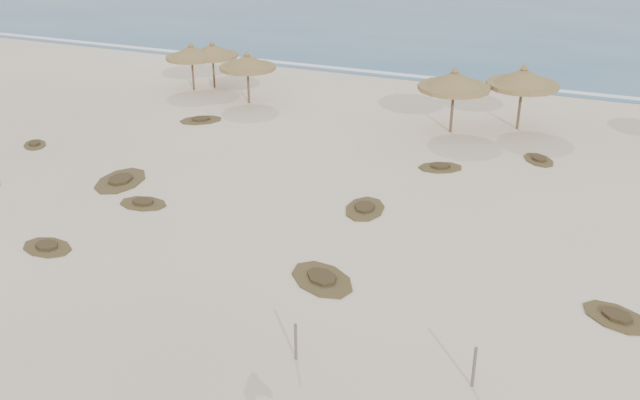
# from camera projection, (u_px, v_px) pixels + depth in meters

# --- Properties ---
(ground) EXTENTS (160.00, 160.00, 0.00)m
(ground) POSITION_uv_depth(u_px,v_px,m) (227.00, 287.00, 21.38)
(ground) COLOR beige
(ground) RESTS_ON ground
(foam_line) EXTENTS (70.00, 0.60, 0.01)m
(foam_line) POSITION_uv_depth(u_px,v_px,m) (439.00, 79.00, 43.20)
(foam_line) COLOR white
(foam_line) RESTS_ON ground
(palapa_0) EXTENTS (3.79, 3.79, 2.74)m
(palapa_0) POSITION_uv_depth(u_px,v_px,m) (191.00, 53.00, 40.15)
(palapa_0) COLOR brown
(palapa_0) RESTS_ON ground
(palapa_1) EXTENTS (3.10, 3.10, 2.73)m
(palapa_1) POSITION_uv_depth(u_px,v_px,m) (212.00, 51.00, 40.56)
(palapa_1) COLOR brown
(palapa_1) RESTS_ON ground
(palapa_2) EXTENTS (3.74, 3.74, 2.84)m
(palapa_2) POSITION_uv_depth(u_px,v_px,m) (247.00, 63.00, 37.76)
(palapa_2) COLOR brown
(palapa_2) RESTS_ON ground
(palapa_3) EXTENTS (3.58, 3.58, 3.19)m
(palapa_3) POSITION_uv_depth(u_px,v_px,m) (454.00, 81.00, 33.30)
(palapa_3) COLOR brown
(palapa_3) RESTS_ON ground
(palapa_4) EXTENTS (3.75, 3.75, 3.21)m
(palapa_4) POSITION_uv_depth(u_px,v_px,m) (523.00, 79.00, 33.67)
(palapa_4) COLOR brown
(palapa_4) RESTS_ON ground
(fence_post_near) EXTENTS (0.10, 0.10, 1.06)m
(fence_post_near) POSITION_uv_depth(u_px,v_px,m) (296.00, 342.00, 17.98)
(fence_post_near) COLOR #615949
(fence_post_near) RESTS_ON ground
(fence_post_far) EXTENTS (0.11, 0.11, 1.13)m
(fence_post_far) POSITION_uv_depth(u_px,v_px,m) (474.00, 367.00, 17.00)
(fence_post_far) COLOR #615949
(fence_post_far) RESTS_ON ground
(scrub_1) EXTENTS (2.23, 3.04, 0.16)m
(scrub_1) POSITION_uv_depth(u_px,v_px,m) (121.00, 180.00, 28.72)
(scrub_1) COLOR brown
(scrub_1) RESTS_ON ground
(scrub_2) EXTENTS (1.96, 1.35, 0.16)m
(scrub_2) POSITION_uv_depth(u_px,v_px,m) (143.00, 203.00, 26.73)
(scrub_2) COLOR brown
(scrub_2) RESTS_ON ground
(scrub_3) EXTENTS (1.67, 2.34, 0.16)m
(scrub_3) POSITION_uv_depth(u_px,v_px,m) (365.00, 208.00, 26.30)
(scrub_3) COLOR brown
(scrub_3) RESTS_ON ground
(scrub_4) EXTENTS (2.37, 2.10, 0.16)m
(scrub_4) POSITION_uv_depth(u_px,v_px,m) (617.00, 317.00, 19.84)
(scrub_4) COLOR brown
(scrub_4) RESTS_ON ground
(scrub_6) EXTENTS (2.52, 2.42, 0.16)m
(scrub_6) POSITION_uv_depth(u_px,v_px,m) (201.00, 120.00, 35.83)
(scrub_6) COLOR brown
(scrub_6) RESTS_ON ground
(scrub_7) EXTENTS (2.25, 1.97, 0.16)m
(scrub_7) POSITION_uv_depth(u_px,v_px,m) (440.00, 167.00, 30.03)
(scrub_7) COLOR brown
(scrub_7) RESTS_ON ground
(scrub_8) EXTENTS (1.75, 1.75, 0.16)m
(scrub_8) POSITION_uv_depth(u_px,v_px,m) (35.00, 144.00, 32.55)
(scrub_8) COLOR brown
(scrub_8) RESTS_ON ground
(scrub_9) EXTENTS (2.92, 2.69, 0.16)m
(scrub_9) POSITION_uv_depth(u_px,v_px,m) (322.00, 279.00, 21.72)
(scrub_9) COLOR brown
(scrub_9) RESTS_ON ground
(scrub_10) EXTENTS (1.89, 2.07, 0.16)m
(scrub_10) POSITION_uv_depth(u_px,v_px,m) (539.00, 160.00, 30.82)
(scrub_10) COLOR brown
(scrub_10) RESTS_ON ground
(scrub_11) EXTENTS (2.03, 1.45, 0.16)m
(scrub_11) POSITION_uv_depth(u_px,v_px,m) (47.00, 247.00, 23.58)
(scrub_11) COLOR brown
(scrub_11) RESTS_ON ground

